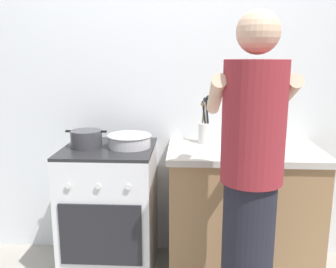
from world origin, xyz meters
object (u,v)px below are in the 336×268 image
at_px(spice_bottle, 258,141).
at_px(oil_bottle, 278,137).
at_px(mixing_bowl, 129,140).
at_px(pot, 86,139).
at_px(person, 250,188).
at_px(stove_range, 111,210).
at_px(utensil_crock, 205,128).

relative_size(spice_bottle, oil_bottle, 0.41).
distance_m(mixing_bowl, oil_bottle, 0.95).
distance_m(pot, person, 1.15).
xyz_separation_m(pot, mixing_bowl, (0.28, 0.03, -0.01)).
xyz_separation_m(stove_range, mixing_bowl, (0.14, 0.01, 0.50)).
xyz_separation_m(spice_bottle, oil_bottle, (0.10, -0.11, 0.05)).
bearing_deg(spice_bottle, oil_bottle, -46.59).
bearing_deg(spice_bottle, mixing_bowl, -179.06).
distance_m(mixing_bowl, person, 0.95).
bearing_deg(utensil_crock, pot, -167.81).
bearing_deg(utensil_crock, oil_bottle, -28.08).
distance_m(mixing_bowl, spice_bottle, 0.85).
xyz_separation_m(mixing_bowl, utensil_crock, (0.51, 0.14, 0.06)).
distance_m(spice_bottle, oil_bottle, 0.15).
bearing_deg(utensil_crock, stove_range, -166.75).
distance_m(utensil_crock, person, 0.81).
height_order(stove_range, person, person).
distance_m(pot, oil_bottle, 1.23).
relative_size(pot, person, 0.16).
xyz_separation_m(stove_range, oil_bottle, (1.09, -0.08, 0.55)).
relative_size(mixing_bowl, utensil_crock, 0.89).
distance_m(stove_range, pot, 0.53).
distance_m(spice_bottle, person, 0.67).
height_order(oil_bottle, person, person).
distance_m(oil_bottle, person, 0.62).
height_order(stove_range, utensil_crock, utensil_crock).
relative_size(stove_range, spice_bottle, 9.21).
relative_size(stove_range, mixing_bowl, 3.03).
height_order(spice_bottle, oil_bottle, oil_bottle).
xyz_separation_m(mixing_bowl, spice_bottle, (0.85, 0.01, 0.00)).
bearing_deg(oil_bottle, pot, 177.08).
distance_m(pot, spice_bottle, 1.13).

